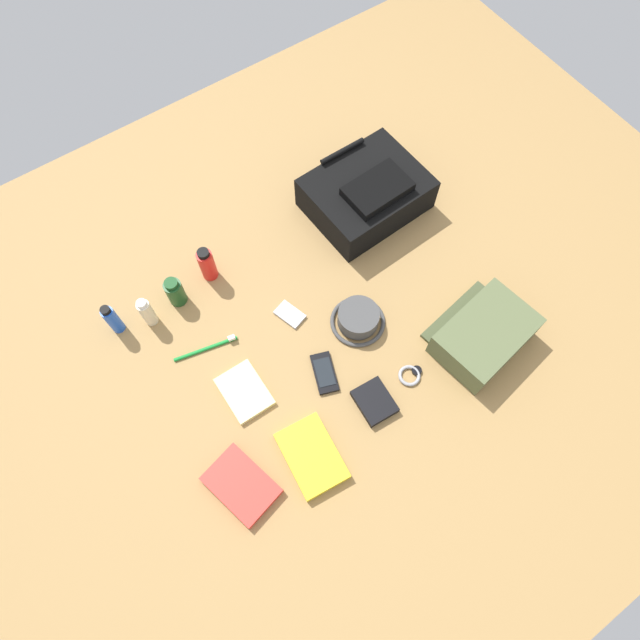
# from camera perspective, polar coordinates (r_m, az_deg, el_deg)

# --- Properties ---
(ground_plane) EXTENTS (2.64, 2.02, 0.02)m
(ground_plane) POSITION_cam_1_polar(r_m,az_deg,el_deg) (1.63, 0.00, -0.76)
(ground_plane) COLOR #9E7845
(ground_plane) RESTS_ON ground
(backpack) EXTENTS (0.36, 0.29, 0.15)m
(backpack) POSITION_cam_1_polar(r_m,az_deg,el_deg) (1.78, 4.78, 12.77)
(backpack) COLOR black
(backpack) RESTS_ON ground_plane
(toiletry_pouch) EXTENTS (0.29, 0.26, 0.10)m
(toiletry_pouch) POSITION_cam_1_polar(r_m,az_deg,el_deg) (1.62, 16.40, -1.45)
(toiletry_pouch) COLOR #56603D
(toiletry_pouch) RESTS_ON ground_plane
(bucket_hat) EXTENTS (0.16, 0.16, 0.06)m
(bucket_hat) POSITION_cam_1_polar(r_m,az_deg,el_deg) (1.60, 3.92, 0.12)
(bucket_hat) COLOR #474747
(bucket_hat) RESTS_ON ground_plane
(deodorant_spray) EXTENTS (0.04, 0.04, 0.12)m
(deodorant_spray) POSITION_cam_1_polar(r_m,az_deg,el_deg) (1.66, -20.45, 0.07)
(deodorant_spray) COLOR blue
(deodorant_spray) RESTS_ON ground_plane
(lotion_bottle) EXTENTS (0.04, 0.04, 0.12)m
(lotion_bottle) POSITION_cam_1_polar(r_m,az_deg,el_deg) (1.65, -17.26, 0.77)
(lotion_bottle) COLOR beige
(lotion_bottle) RESTS_ON ground_plane
(shampoo_bottle) EXTENTS (0.05, 0.05, 0.11)m
(shampoo_bottle) POSITION_cam_1_polar(r_m,az_deg,el_deg) (1.66, -14.59, 2.81)
(shampoo_bottle) COLOR #19471E
(shampoo_bottle) RESTS_ON ground_plane
(sunscreen_spray) EXTENTS (0.05, 0.05, 0.13)m
(sunscreen_spray) POSITION_cam_1_polar(r_m,az_deg,el_deg) (1.67, -11.47, 5.61)
(sunscreen_spray) COLOR red
(sunscreen_spray) RESTS_ON ground_plane
(paperback_novel) EXTENTS (0.16, 0.20, 0.03)m
(paperback_novel) POSITION_cam_1_polar(r_m,az_deg,el_deg) (1.49, -8.04, -16.36)
(paperback_novel) COLOR red
(paperback_novel) RESTS_ON ground_plane
(travel_guidebook) EXTENTS (0.15, 0.20, 0.03)m
(travel_guidebook) POSITION_cam_1_polar(r_m,az_deg,el_deg) (1.49, -0.85, -13.74)
(travel_guidebook) COLOR yellow
(travel_guidebook) RESTS_ON ground_plane
(cell_phone) EXTENTS (0.09, 0.13, 0.01)m
(cell_phone) POSITION_cam_1_polar(r_m,az_deg,el_deg) (1.55, 0.45, -5.42)
(cell_phone) COLOR black
(cell_phone) RESTS_ON ground_plane
(media_player) EXTENTS (0.07, 0.10, 0.01)m
(media_player) POSITION_cam_1_polar(r_m,az_deg,el_deg) (1.63, -3.10, 0.56)
(media_player) COLOR #B7B7BC
(media_player) RESTS_ON ground_plane
(wristwatch) EXTENTS (0.07, 0.06, 0.01)m
(wristwatch) POSITION_cam_1_polar(r_m,az_deg,el_deg) (1.57, 9.22, -5.56)
(wristwatch) COLOR #99999E
(wristwatch) RESTS_ON ground_plane
(toothbrush) EXTENTS (0.18, 0.05, 0.02)m
(toothbrush) POSITION_cam_1_polar(r_m,az_deg,el_deg) (1.61, -11.25, -2.76)
(toothbrush) COLOR #198C33
(toothbrush) RESTS_ON ground_plane
(wallet) EXTENTS (0.10, 0.12, 0.02)m
(wallet) POSITION_cam_1_polar(r_m,az_deg,el_deg) (1.53, 5.59, -8.30)
(wallet) COLOR black
(wallet) RESTS_ON ground_plane
(notepad) EXTENTS (0.11, 0.15, 0.02)m
(notepad) POSITION_cam_1_polar(r_m,az_deg,el_deg) (1.55, -7.73, -7.26)
(notepad) COLOR beige
(notepad) RESTS_ON ground_plane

